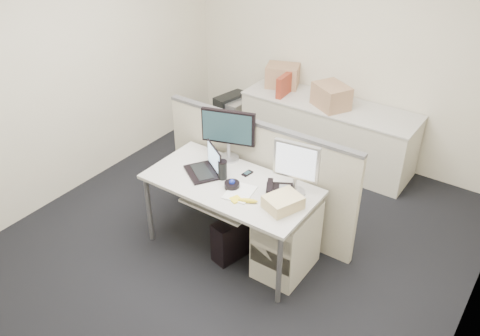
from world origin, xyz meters
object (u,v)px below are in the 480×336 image
Objects in this scene: laptop at (201,162)px; desk at (231,189)px; monitor_main at (228,135)px; desk_phone at (280,192)px.

desk is at bearing 36.75° from laptop.
desk is 0.51m from monitor_main.
laptop is 1.43× the size of desk_phone.
monitor_main reaches higher than desk_phone.
desk_phone reaches higher than desk.
monitor_main is 0.37m from laptop.
monitor_main is 0.76m from desk_phone.
monitor_main is at bearing 128.00° from desk.
monitor_main reaches higher than laptop.
laptop is 0.75m from desk_phone.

